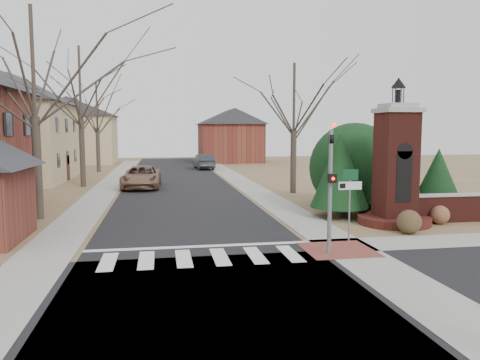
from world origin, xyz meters
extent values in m
plane|color=brown|center=(0.00, 0.00, 0.00)|extent=(120.00, 120.00, 0.00)
cube|color=black|center=(0.00, 22.00, 0.01)|extent=(8.00, 70.00, 0.01)
cube|color=black|center=(0.00, -3.00, 0.01)|extent=(120.00, 8.00, 0.01)
cube|color=silver|center=(0.00, 0.80, 0.01)|extent=(8.00, 2.20, 0.02)
cube|color=silver|center=(0.00, 2.30, 0.01)|extent=(8.00, 0.35, 0.02)
cube|color=gray|center=(5.20, 22.00, 0.01)|extent=(2.00, 60.00, 0.02)
cube|color=gray|center=(-5.20, 22.00, 0.01)|extent=(2.00, 60.00, 0.02)
cube|color=brown|center=(4.80, 1.00, 0.01)|extent=(2.40, 2.40, 0.02)
cylinder|color=slate|center=(4.30, 0.60, 2.10)|extent=(0.14, 0.14, 4.20)
imported|color=black|center=(4.30, 0.60, 4.05)|extent=(0.15, 0.18, 0.90)
sphere|color=#FF0C05|center=(4.30, 0.38, 4.35)|extent=(0.14, 0.14, 0.14)
cube|color=black|center=(4.30, 0.42, 2.60)|extent=(0.28, 0.16, 0.30)
sphere|color=#FF0C05|center=(4.30, 0.33, 2.60)|extent=(0.11, 0.11, 0.11)
cylinder|color=slate|center=(5.60, 2.00, 1.30)|extent=(0.06, 0.06, 2.60)
cube|color=silver|center=(5.60, 1.98, 2.15)|extent=(0.90, 0.03, 0.30)
cube|color=black|center=(5.30, 1.97, 2.15)|extent=(0.22, 0.02, 0.18)
cube|color=#0D4120|center=(5.60, 1.98, 2.55)|extent=(0.60, 0.03, 0.40)
cylinder|color=#4E1D17|center=(9.00, 5.00, 0.18)|extent=(3.20, 3.20, 0.36)
cube|color=#4E1D17|center=(9.00, 5.00, 2.50)|extent=(1.50, 1.50, 5.00)
cube|color=black|center=(9.00, 4.28, 2.20)|extent=(0.70, 0.10, 2.20)
cube|color=gray|center=(9.00, 5.00, 5.05)|extent=(1.70, 1.70, 0.20)
cube|color=gray|center=(9.00, 5.00, 5.25)|extent=(1.30, 1.30, 0.20)
cylinder|color=black|center=(9.00, 5.00, 5.65)|extent=(0.20, 0.20, 0.60)
cone|color=black|center=(9.00, 5.00, 6.25)|extent=(0.64, 0.64, 0.45)
cube|color=#D2BF8C|center=(-13.50, 27.00, 3.20)|extent=(9.00, 12.00, 6.40)
cube|color=#D2BF8C|center=(-12.00, 48.00, 3.00)|extent=(10.00, 8.00, 6.00)
cube|color=#D2BF8C|center=(-14.80, 46.40, 6.99)|extent=(0.75, 0.75, 3.08)
cube|color=brown|center=(8.00, 48.00, 2.50)|extent=(8.00, 8.00, 5.00)
cube|color=brown|center=(5.76, 46.40, 5.90)|extent=(0.75, 0.75, 2.80)
cylinder|color=#473D33|center=(7.20, 7.00, 0.25)|extent=(0.20, 0.20, 0.50)
cone|color=black|center=(7.20, 7.00, 2.30)|extent=(2.80, 2.80, 3.60)
cylinder|color=#473D33|center=(10.50, 8.20, 0.25)|extent=(0.20, 0.20, 0.50)
cone|color=black|center=(10.50, 8.20, 2.60)|extent=(3.40, 3.40, 4.20)
cylinder|color=#473D33|center=(12.50, 7.20, 0.25)|extent=(0.20, 0.20, 0.50)
cone|color=black|center=(12.50, 7.20, 1.90)|extent=(2.40, 2.40, 2.80)
sphere|color=black|center=(9.00, 9.50, 2.40)|extent=(4.80, 4.80, 4.80)
cylinder|color=#473D33|center=(-7.00, 9.00, 2.42)|extent=(0.40, 0.40, 4.83)
cylinder|color=#473D33|center=(-7.00, 22.00, 2.52)|extent=(0.40, 0.40, 5.04)
cylinder|color=#473D33|center=(-7.50, 35.00, 2.21)|extent=(0.40, 0.40, 4.41)
cylinder|color=#473D33|center=(7.50, 16.00, 2.10)|extent=(0.40, 0.40, 4.20)
imported|color=#876149|center=(-2.67, 20.46, 0.81)|extent=(2.90, 5.90, 1.61)
imported|color=#33373B|center=(3.40, 36.67, 0.81)|extent=(2.08, 5.02, 1.62)
sphere|color=#4E3D24|center=(8.60, 3.00, 0.49)|extent=(0.98, 0.98, 0.98)
sphere|color=brown|center=(11.00, 4.60, 0.42)|extent=(0.84, 0.84, 0.84)
camera|label=1|loc=(-1.30, -14.21, 4.17)|focal=35.00mm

